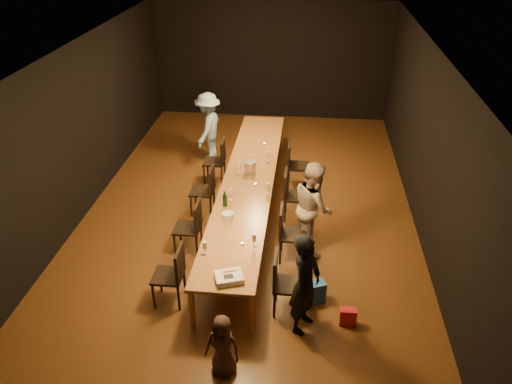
# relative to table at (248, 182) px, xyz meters

# --- Properties ---
(ground) EXTENTS (10.00, 10.00, 0.00)m
(ground) POSITION_rel_table_xyz_m (0.00, 0.00, -0.70)
(ground) COLOR #4D2B13
(ground) RESTS_ON ground
(room_shell) EXTENTS (6.04, 10.04, 3.02)m
(room_shell) POSITION_rel_table_xyz_m (0.00, 0.00, 1.38)
(room_shell) COLOR black
(room_shell) RESTS_ON ground
(table) EXTENTS (0.90, 6.00, 0.75)m
(table) POSITION_rel_table_xyz_m (0.00, 0.00, 0.00)
(table) COLOR #96512B
(table) RESTS_ON ground
(chair_right_0) EXTENTS (0.42, 0.42, 0.93)m
(chair_right_0) POSITION_rel_table_xyz_m (0.85, -2.40, -0.24)
(chair_right_0) COLOR black
(chair_right_0) RESTS_ON ground
(chair_right_1) EXTENTS (0.42, 0.42, 0.93)m
(chair_right_1) POSITION_rel_table_xyz_m (0.85, -1.20, -0.24)
(chair_right_1) COLOR black
(chair_right_1) RESTS_ON ground
(chair_right_2) EXTENTS (0.42, 0.42, 0.93)m
(chair_right_2) POSITION_rel_table_xyz_m (0.85, 0.00, -0.24)
(chair_right_2) COLOR black
(chair_right_2) RESTS_ON ground
(chair_right_3) EXTENTS (0.42, 0.42, 0.93)m
(chair_right_3) POSITION_rel_table_xyz_m (0.85, 1.20, -0.24)
(chair_right_3) COLOR black
(chair_right_3) RESTS_ON ground
(chair_left_0) EXTENTS (0.42, 0.42, 0.93)m
(chair_left_0) POSITION_rel_table_xyz_m (-0.85, -2.40, -0.24)
(chair_left_0) COLOR black
(chair_left_0) RESTS_ON ground
(chair_left_1) EXTENTS (0.42, 0.42, 0.93)m
(chair_left_1) POSITION_rel_table_xyz_m (-0.85, -1.20, -0.24)
(chair_left_1) COLOR black
(chair_left_1) RESTS_ON ground
(chair_left_2) EXTENTS (0.42, 0.42, 0.93)m
(chair_left_2) POSITION_rel_table_xyz_m (-0.85, 0.00, -0.24)
(chair_left_2) COLOR black
(chair_left_2) RESTS_ON ground
(chair_left_3) EXTENTS (0.42, 0.42, 0.93)m
(chair_left_3) POSITION_rel_table_xyz_m (-0.85, 1.20, -0.24)
(chair_left_3) COLOR black
(chair_left_3) RESTS_ON ground
(woman_birthday) EXTENTS (0.53, 0.63, 1.48)m
(woman_birthday) POSITION_rel_table_xyz_m (1.07, -2.70, 0.04)
(woman_birthday) COLOR black
(woman_birthday) RESTS_ON ground
(woman_tan) EXTENTS (0.77, 0.89, 1.56)m
(woman_tan) POSITION_rel_table_xyz_m (1.15, -0.85, 0.08)
(woman_tan) COLOR #C9B297
(woman_tan) RESTS_ON ground
(man_blue) EXTENTS (0.72, 1.07, 1.53)m
(man_blue) POSITION_rel_table_xyz_m (-1.15, 2.22, 0.06)
(man_blue) COLOR #8BB3D7
(man_blue) RESTS_ON ground
(child) EXTENTS (0.47, 0.35, 0.87)m
(child) POSITION_rel_table_xyz_m (0.12, -3.57, -0.26)
(child) COLOR #442D26
(child) RESTS_ON ground
(gift_bag_red) EXTENTS (0.22, 0.12, 0.26)m
(gift_bag_red) POSITION_rel_table_xyz_m (1.68, -2.60, -0.57)
(gift_bag_red) COLOR red
(gift_bag_red) RESTS_ON ground
(gift_bag_blue) EXTENTS (0.32, 0.28, 0.34)m
(gift_bag_blue) POSITION_rel_table_xyz_m (1.23, -2.19, -0.53)
(gift_bag_blue) COLOR #2764A9
(gift_bag_blue) RESTS_ON ground
(birthday_cake) EXTENTS (0.43, 0.38, 0.08)m
(birthday_cake) POSITION_rel_table_xyz_m (0.08, -2.74, 0.09)
(birthday_cake) COLOR white
(birthday_cake) RESTS_ON table
(plate_stack) EXTENTS (0.23, 0.23, 0.10)m
(plate_stack) POSITION_rel_table_xyz_m (-0.16, -1.30, 0.10)
(plate_stack) COLOR white
(plate_stack) RESTS_ON table
(champagne_bottle) EXTENTS (0.08, 0.08, 0.31)m
(champagne_bottle) POSITION_rel_table_xyz_m (-0.27, -0.93, 0.20)
(champagne_bottle) COLOR black
(champagne_bottle) RESTS_ON table
(ice_bucket) EXTENTS (0.24, 0.24, 0.23)m
(ice_bucket) POSITION_rel_table_xyz_m (-0.00, 0.24, 0.16)
(ice_bucket) COLOR #AFAFB4
(ice_bucket) RESTS_ON table
(wineglass_0) EXTENTS (0.06, 0.06, 0.21)m
(wineglass_0) POSITION_rel_table_xyz_m (-0.33, -2.23, 0.15)
(wineglass_0) COLOR beige
(wineglass_0) RESTS_ON table
(wineglass_1) EXTENTS (0.06, 0.06, 0.21)m
(wineglass_1) POSITION_rel_table_xyz_m (0.32, -1.97, 0.15)
(wineglass_1) COLOR beige
(wineglass_1) RESTS_ON table
(wineglass_2) EXTENTS (0.06, 0.06, 0.21)m
(wineglass_2) POSITION_rel_table_xyz_m (-0.20, -0.73, 0.15)
(wineglass_2) COLOR silver
(wineglass_2) RESTS_ON table
(wineglass_3) EXTENTS (0.06, 0.06, 0.21)m
(wineglass_3) POSITION_rel_table_xyz_m (0.38, -0.47, 0.15)
(wineglass_3) COLOR beige
(wineglass_3) RESTS_ON table
(wineglass_4) EXTENTS (0.06, 0.06, 0.21)m
(wineglass_4) POSITION_rel_table_xyz_m (-0.20, 0.22, 0.15)
(wineglass_4) COLOR silver
(wineglass_4) RESTS_ON table
(wineglass_5) EXTENTS (0.06, 0.06, 0.21)m
(wineglass_5) POSITION_rel_table_xyz_m (0.28, 0.73, 0.15)
(wineglass_5) COLOR silver
(wineglass_5) RESTS_ON table
(tealight_near) EXTENTS (0.05, 0.05, 0.03)m
(tealight_near) POSITION_rel_table_xyz_m (0.15, -1.96, 0.06)
(tealight_near) COLOR #B2B7B2
(tealight_near) RESTS_ON table
(tealight_mid) EXTENTS (0.05, 0.05, 0.03)m
(tealight_mid) POSITION_rel_table_xyz_m (0.15, -0.21, 0.06)
(tealight_mid) COLOR #B2B7B2
(tealight_mid) RESTS_ON table
(tealight_far) EXTENTS (0.05, 0.05, 0.03)m
(tealight_far) POSITION_rel_table_xyz_m (0.15, 1.49, 0.06)
(tealight_far) COLOR #B2B7B2
(tealight_far) RESTS_ON table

